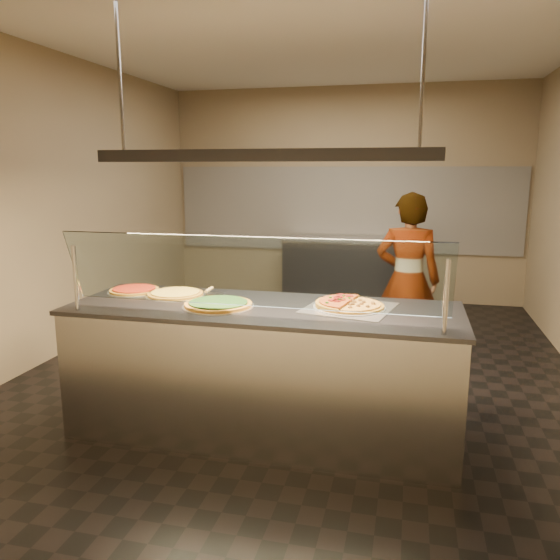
% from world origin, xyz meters
% --- Properties ---
extents(ground, '(5.00, 6.00, 0.02)m').
position_xyz_m(ground, '(0.00, 0.00, -0.01)').
color(ground, black).
rests_on(ground, ground).
extents(ceiling, '(5.00, 6.00, 0.02)m').
position_xyz_m(ceiling, '(0.00, 0.00, 3.01)').
color(ceiling, silver).
rests_on(ceiling, wall_back).
extents(wall_back, '(5.00, 0.02, 3.00)m').
position_xyz_m(wall_back, '(0.00, 3.01, 1.50)').
color(wall_back, '#93805F').
rests_on(wall_back, ground).
extents(wall_front, '(5.00, 0.02, 3.00)m').
position_xyz_m(wall_front, '(0.00, -3.01, 1.50)').
color(wall_front, '#93805F').
rests_on(wall_front, ground).
extents(wall_left, '(0.02, 6.00, 3.00)m').
position_xyz_m(wall_left, '(-2.51, 0.00, 1.50)').
color(wall_left, '#93805F').
rests_on(wall_left, ground).
extents(tile_band, '(4.90, 0.02, 1.20)m').
position_xyz_m(tile_band, '(0.00, 2.98, 1.30)').
color(tile_band, silver).
rests_on(tile_band, wall_back).
extents(serving_counter, '(2.71, 0.94, 0.93)m').
position_xyz_m(serving_counter, '(-0.03, -1.34, 0.47)').
color(serving_counter, '#B7B7BC').
rests_on(serving_counter, ground).
extents(sneeze_guard, '(2.47, 0.18, 0.54)m').
position_xyz_m(sneeze_guard, '(-0.03, -1.68, 1.23)').
color(sneeze_guard, '#B7B7BC').
rests_on(sneeze_guard, serving_counter).
extents(perforated_tray, '(0.66, 0.66, 0.01)m').
position_xyz_m(perforated_tray, '(0.56, -1.26, 0.94)').
color(perforated_tray, silver).
rests_on(perforated_tray, serving_counter).
extents(half_pizza_pepperoni, '(0.32, 0.50, 0.05)m').
position_xyz_m(half_pizza_pepperoni, '(0.45, -1.26, 0.96)').
color(half_pizza_pepperoni, '#895A1A').
rests_on(half_pizza_pepperoni, perforated_tray).
extents(half_pizza_sausage, '(0.32, 0.50, 0.04)m').
position_xyz_m(half_pizza_sausage, '(0.67, -1.26, 0.96)').
color(half_pizza_sausage, '#895A1A').
rests_on(half_pizza_sausage, perforated_tray).
extents(pizza_spinach, '(0.50, 0.50, 0.03)m').
position_xyz_m(pizza_spinach, '(-0.33, -1.42, 0.95)').
color(pizza_spinach, silver).
rests_on(pizza_spinach, serving_counter).
extents(pizza_cheese, '(0.44, 0.44, 0.03)m').
position_xyz_m(pizza_cheese, '(-0.75, -1.18, 0.94)').
color(pizza_cheese, silver).
rests_on(pizza_cheese, serving_counter).
extents(pizza_tomato, '(0.40, 0.40, 0.03)m').
position_xyz_m(pizza_tomato, '(-1.12, -1.13, 0.94)').
color(pizza_tomato, silver).
rests_on(pizza_tomato, serving_counter).
extents(pizza_spatula, '(0.17, 0.23, 0.02)m').
position_xyz_m(pizza_spatula, '(-0.49, -1.10, 0.96)').
color(pizza_spatula, '#B7B7BC').
rests_on(pizza_spatula, pizza_spinach).
extents(prep_table, '(1.59, 0.74, 0.93)m').
position_xyz_m(prep_table, '(0.05, 2.55, 0.47)').
color(prep_table, '#3C3C42').
rests_on(prep_table, ground).
extents(worker, '(0.63, 0.44, 1.66)m').
position_xyz_m(worker, '(0.94, 0.34, 0.83)').
color(worker, '#2A282D').
rests_on(worker, ground).
extents(heat_lamp_housing, '(2.30, 0.18, 0.08)m').
position_xyz_m(heat_lamp_housing, '(-0.03, -1.34, 1.95)').
color(heat_lamp_housing, '#3C3C42').
rests_on(heat_lamp_housing, ceiling).
extents(lamp_rod_left, '(0.02, 0.02, 1.01)m').
position_xyz_m(lamp_rod_left, '(-1.03, -1.34, 2.50)').
color(lamp_rod_left, '#B7B7BC').
rests_on(lamp_rod_left, ceiling).
extents(lamp_rod_right, '(0.02, 0.02, 1.01)m').
position_xyz_m(lamp_rod_right, '(0.97, -1.34, 2.50)').
color(lamp_rod_right, '#B7B7BC').
rests_on(lamp_rod_right, ceiling).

